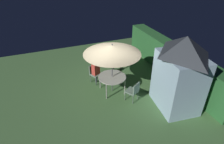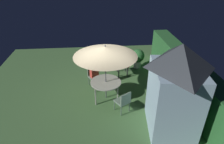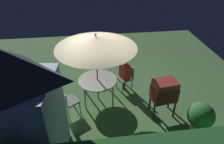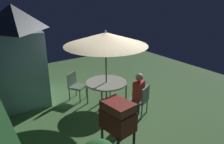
{
  "view_description": "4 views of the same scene",
  "coord_description": "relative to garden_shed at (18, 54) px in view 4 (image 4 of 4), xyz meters",
  "views": [
    {
      "loc": [
        6.86,
        -2.52,
        5.33
      ],
      "look_at": [
        0.3,
        0.09,
        1.05
      ],
      "focal_mm": 30.46,
      "sensor_mm": 36.0,
      "label": 1
    },
    {
      "loc": [
        6.88,
        -0.24,
        4.93
      ],
      "look_at": [
        0.23,
        0.36,
        1.2
      ],
      "focal_mm": 31.17,
      "sensor_mm": 36.0,
      "label": 2
    },
    {
      "loc": [
        0.5,
        5.54,
        4.56
      ],
      "look_at": [
        -0.22,
        0.0,
        0.97
      ],
      "focal_mm": 33.09,
      "sensor_mm": 36.0,
      "label": 3
    },
    {
      "loc": [
        -4.91,
        3.47,
        3.38
      ],
      "look_at": [
        0.16,
        -0.04,
        1.11
      ],
      "focal_mm": 35.37,
      "sensor_mm": 36.0,
      "label": 4
    }
  ],
  "objects": [
    {
      "name": "garden_shed",
      "position": [
        0.0,
        0.0,
        0.0
      ],
      "size": [
        2.05,
        1.69,
        3.04
      ],
      "color": "#9EBCD1",
      "rests_on": "ground"
    },
    {
      "name": "patio_table",
      "position": [
        -1.85,
        -2.03,
        -0.83
      ],
      "size": [
        1.24,
        1.24,
        0.79
      ],
      "color": "#B2ADA3",
      "rests_on": "ground"
    },
    {
      "name": "person_in_red",
      "position": [
        -2.82,
        -2.49,
        -0.77
      ],
      "size": [
        0.36,
        0.41,
        1.26
      ],
      "color": "#CC3D33",
      "rests_on": "ground"
    },
    {
      "name": "bbq_grill",
      "position": [
        -3.73,
        -1.1,
        -0.7
      ],
      "size": [
        0.76,
        0.59,
        1.2
      ],
      "color": "maroon",
      "rests_on": "ground"
    },
    {
      "name": "chair_near_shed",
      "position": [
        -2.89,
        -2.53,
        -1.03
      ],
      "size": [
        0.62,
        0.62,
        0.9
      ],
      "color": "slate",
      "rests_on": "ground"
    },
    {
      "name": "ground_plane",
      "position": [
        -2.12,
        -2.13,
        -1.55
      ],
      "size": [
        11.0,
        11.0,
        0.0
      ],
      "primitive_type": "plane",
      "color": "#47703D"
    },
    {
      "name": "patio_umbrella",
      "position": [
        -1.85,
        -2.03,
        0.56
      ],
      "size": [
        2.41,
        2.41,
        2.35
      ],
      "color": "#4C4C51",
      "rests_on": "ground"
    },
    {
      "name": "chair_far_side",
      "position": [
        -0.9,
        -1.44,
        -1.03
      ],
      "size": [
        0.64,
        0.64,
        0.9
      ],
      "color": "slate",
      "rests_on": "ground"
    }
  ]
}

